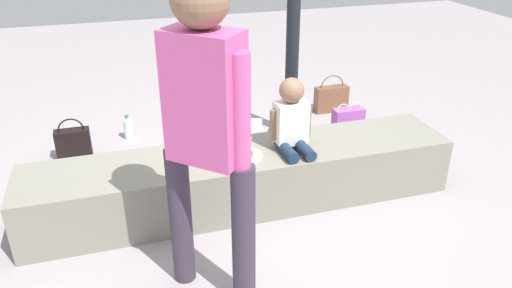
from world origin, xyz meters
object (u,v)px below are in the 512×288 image
at_px(gift_bag, 348,125).
at_px(child_seated, 292,119).
at_px(adult_standing, 206,119).
at_px(cake_box_white, 243,130).
at_px(handbag_black_leather, 73,143).
at_px(cake_plate, 245,154).
at_px(party_cup_red, 263,140).
at_px(water_bottle_near_gift, 128,128).
at_px(handbag_brown_canvas, 331,98).
at_px(water_bottle_far_side, 211,159).

bearing_deg(gift_bag, child_seated, -138.50).
relative_size(adult_standing, cake_box_white, 4.92).
xyz_separation_m(cake_box_white, handbag_black_leather, (-1.40, -0.03, 0.08)).
xyz_separation_m(cake_plate, party_cup_red, (0.40, 0.87, -0.36)).
relative_size(water_bottle_near_gift, cake_box_white, 0.66).
relative_size(cake_box_white, handbag_brown_canvas, 0.91).
relative_size(gift_bag, water_bottle_near_gift, 1.63).
distance_m(child_seated, water_bottle_far_side, 0.87).
bearing_deg(child_seated, handbag_brown_canvas, 55.51).
xyz_separation_m(child_seated, handbag_black_leather, (-1.44, 1.05, -0.47)).
bearing_deg(handbag_brown_canvas, party_cup_red, -149.10).
distance_m(child_seated, gift_bag, 1.13).
distance_m(water_bottle_near_gift, party_cup_red, 1.17).
height_order(party_cup_red, handbag_black_leather, handbag_black_leather).
relative_size(cake_plate, handbag_black_leather, 0.65).
bearing_deg(water_bottle_near_gift, handbag_brown_canvas, 1.87).
bearing_deg(adult_standing, party_cup_red, 63.84).
height_order(party_cup_red, handbag_brown_canvas, handbag_brown_canvas).
bearing_deg(adult_standing, water_bottle_near_gift, 98.72).
bearing_deg(cake_box_white, child_seated, -87.96).
relative_size(adult_standing, handbag_brown_canvas, 4.47).
relative_size(gift_bag, handbag_black_leather, 1.04).
xyz_separation_m(water_bottle_far_side, cake_box_white, (0.40, 0.53, -0.04)).
bearing_deg(water_bottle_near_gift, gift_bag, -18.98).
bearing_deg(party_cup_red, water_bottle_near_gift, 157.27).
relative_size(child_seated, adult_standing, 0.29).
relative_size(child_seated, cake_box_white, 1.45).
distance_m(water_bottle_near_gift, handbag_black_leather, 0.50).
height_order(child_seated, cake_box_white, child_seated).
relative_size(water_bottle_near_gift, handbag_brown_canvas, 0.60).
relative_size(cake_plate, water_bottle_near_gift, 1.03).
height_order(cake_plate, gift_bag, cake_plate).
bearing_deg(water_bottle_far_side, adult_standing, -101.56).
bearing_deg(child_seated, gift_bag, 41.50).
bearing_deg(adult_standing, cake_plate, 61.72).
bearing_deg(party_cup_red, handbag_brown_canvas, 30.90).
relative_size(adult_standing, handbag_black_leather, 4.75).
relative_size(water_bottle_far_side, cake_box_white, 0.61).
distance_m(adult_standing, cake_box_white, 2.13).
bearing_deg(party_cup_red, child_seated, -95.05).
bearing_deg(handbag_brown_canvas, cake_box_white, -163.79).
height_order(adult_standing, handbag_black_leather, adult_standing).
bearing_deg(handbag_brown_canvas, child_seated, -124.49).
bearing_deg(cake_box_white, adult_standing, -110.05).
height_order(party_cup_red, cake_box_white, cake_box_white).
bearing_deg(gift_bag, water_bottle_far_side, -173.59).
height_order(water_bottle_near_gift, handbag_black_leather, handbag_black_leather).
xyz_separation_m(adult_standing, gift_bag, (1.47, 1.40, -0.83)).
xyz_separation_m(gift_bag, handbag_black_leather, (-2.21, 0.37, -0.03)).
bearing_deg(party_cup_red, gift_bag, -12.86).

